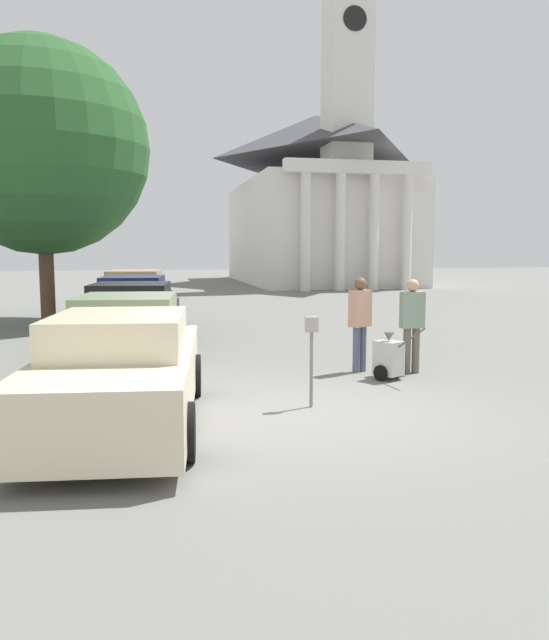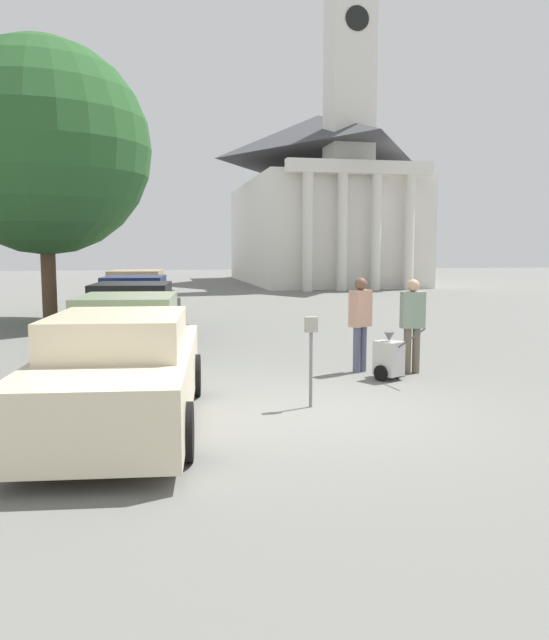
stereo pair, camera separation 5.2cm
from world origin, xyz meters
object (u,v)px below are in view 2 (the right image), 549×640
object	(u,v)px
parked_car_cream	(121,373)
person_worker	(360,318)
church	(320,192)
parked_car_navy	(136,305)
parking_meter	(311,344)
parked_car_tan	(138,296)
person_supervisor	(412,320)
parked_car_black	(133,317)
parked_car_sage	(129,337)
equipment_cart	(389,358)

from	to	relation	value
parked_car_cream	person_worker	xyz separation A→B (m)	(4.20, 2.74, 0.32)
parked_car_cream	church	bearing A→B (deg)	76.43
parked_car_navy	parking_meter	distance (m)	9.77
parked_car_tan	church	bearing A→B (deg)	65.57
parked_car_cream	parked_car_tan	distance (m)	12.88
person_worker	person_supervisor	distance (m)	0.95
parked_car_black	person_supervisor	bearing A→B (deg)	-34.04
parked_car_cream	parking_meter	xyz separation A→B (m)	(2.65, 0.41, 0.23)
parked_car_sage	church	distance (m)	32.05
parked_car_tan	person_supervisor	world-z (taller)	person_supervisor
parked_car_cream	person_worker	bearing A→B (deg)	39.23
person_worker	parking_meter	bearing A→B (deg)	26.44
parking_meter	church	bearing A→B (deg)	74.34
parked_car_navy	parked_car_cream	bearing A→B (deg)	-83.88
parked_car_navy	parked_car_tan	world-z (taller)	parked_car_tan
parking_meter	parked_car_tan	bearing A→B (deg)	101.99
parking_meter	equipment_cart	world-z (taller)	parking_meter
parked_car_cream	church	distance (m)	35.16
parked_car_tan	parking_meter	size ratio (longest dim) A/B	4.08
parked_car_cream	parked_car_sage	world-z (taller)	parked_car_cream
person_worker	person_supervisor	world-z (taller)	person_worker
parking_meter	person_supervisor	bearing A→B (deg)	39.59
parked_car_navy	person_supervisor	bearing A→B (deg)	-49.18
parked_car_cream	person_supervisor	xyz separation A→B (m)	(5.10, 2.44, 0.30)
parked_car_cream	church	world-z (taller)	church
parking_meter	person_worker	bearing A→B (deg)	56.27
parked_car_sage	parked_car_black	size ratio (longest dim) A/B	1.01
person_worker	person_supervisor	size ratio (longest dim) A/B	1.01
parking_meter	person_supervisor	xyz separation A→B (m)	(2.46, 2.03, 0.07)
parked_car_black	person_supervisor	size ratio (longest dim) A/B	2.84
person_supervisor	equipment_cart	bearing A→B (deg)	39.92
person_supervisor	equipment_cart	world-z (taller)	person_supervisor
parked_car_navy	person_worker	xyz separation A→B (m)	(4.21, -7.07, 0.31)
parked_car_black	parked_car_navy	size ratio (longest dim) A/B	0.96
person_worker	church	bearing A→B (deg)	-133.88
parked_car_black	parked_car_navy	distance (m)	3.07
parked_car_navy	person_worker	distance (m)	8.24
parked_car_black	parked_car_navy	bearing A→B (deg)	96.12
parked_car_cream	parked_car_sage	distance (m)	3.37
parking_meter	person_supervisor	size ratio (longest dim) A/B	0.76
parked_car_tan	person_supervisor	xyz separation A→B (m)	(5.11, -10.44, 0.26)
parked_car_black	parked_car_tan	bearing A→B (deg)	96.13
parked_car_sage	equipment_cart	distance (m)	4.70
parked_car_navy	parking_meter	bearing A→B (deg)	-68.16
parked_car_navy	equipment_cart	bearing A→B (deg)	-54.13
person_worker	parked_car_black	bearing A→B (deg)	-73.46
parked_car_sage	parked_car_navy	xyz separation A→B (m)	(-0.00, 6.45, 0.00)
parked_car_cream	parked_car_navy	world-z (taller)	parked_car_navy
church	parked_car_navy	bearing A→B (deg)	-117.07
equipment_cart	parking_meter	bearing A→B (deg)	-167.94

